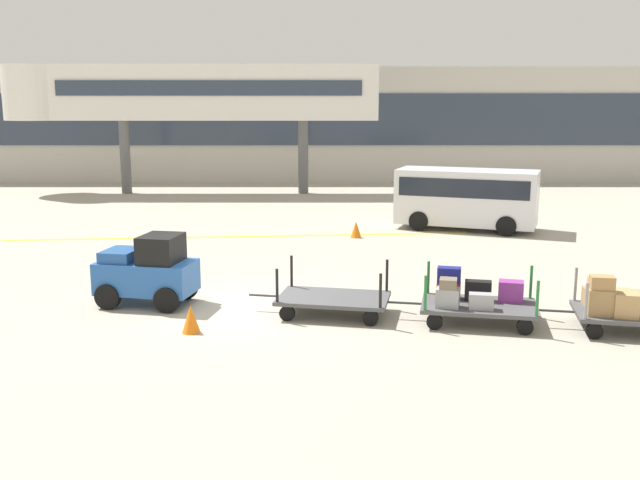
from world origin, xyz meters
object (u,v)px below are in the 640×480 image
baggage_cart_lead (333,299)px  shuttle_van (466,194)px  safety_cone_near (190,319)px  baggage_cart_middle (474,298)px  safety_cone_far (355,229)px  baggage_cart_tail (630,305)px  baggage_tug (147,271)px

baggage_cart_lead → shuttle_van: 11.47m
shuttle_van → safety_cone_near: (-7.68, -11.52, -0.96)m
safety_cone_near → shuttle_van: bearing=56.3°
baggage_cart_middle → safety_cone_far: 9.45m
baggage_cart_tail → safety_cone_far: size_ratio=5.61×
baggage_tug → baggage_cart_middle: 7.08m
baggage_cart_middle → baggage_cart_tail: size_ratio=1.00×
baggage_tug → safety_cone_far: baggage_tug is taller
baggage_cart_tail → safety_cone_far: 11.00m
baggage_tug → shuttle_van: size_ratio=0.44×
safety_cone_near → baggage_cart_lead: bearing=22.9°
baggage_cart_middle → safety_cone_near: baggage_cart_middle is taller
baggage_tug → baggage_cart_tail: size_ratio=0.74×
baggage_cart_tail → safety_cone_far: baggage_cart_tail is taller
baggage_tug → shuttle_van: bearing=46.8°
baggage_cart_lead → shuttle_van: bearing=64.7°
shuttle_van → baggage_cart_lead: bearing=-115.3°
baggage_cart_tail → safety_cone_near: bearing=-179.7°
baggage_cart_lead → safety_cone_near: bearing=-157.1°
shuttle_van → safety_cone_far: size_ratio=9.38×
baggage_cart_tail → safety_cone_near: (-8.58, -0.05, -0.27)m
baggage_cart_tail → shuttle_van: shuttle_van is taller
baggage_tug → shuttle_van: 13.10m
safety_cone_far → shuttle_van: bearing=22.1°
safety_cone_near → baggage_tug: bearing=123.1°
shuttle_van → baggage_tug: bearing=-133.2°
baggage_cart_lead → baggage_cart_tail: (5.78, -1.13, 0.19)m
safety_cone_near → baggage_cart_middle: bearing=6.8°
baggage_tug → baggage_cart_lead: 4.18m
baggage_tug → safety_cone_near: (1.29, -1.98, -0.48)m
baggage_cart_middle → shuttle_van: shuttle_van is taller
baggage_cart_lead → safety_cone_near: 3.03m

